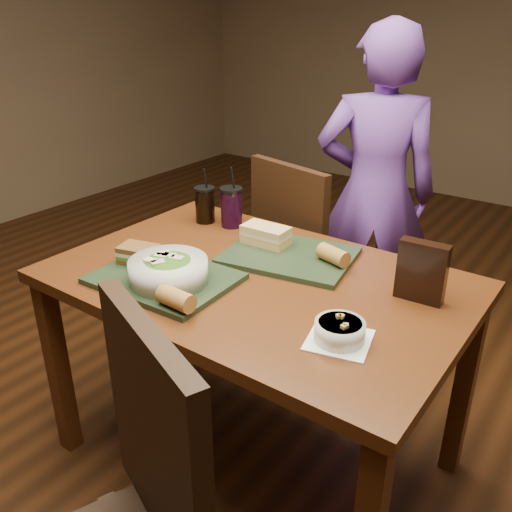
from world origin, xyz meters
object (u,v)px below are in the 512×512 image
Objects in this scene: tray_near at (165,278)px; baguette_far at (333,255)px; dining_table at (256,301)px; chair_far at (299,254)px; cup_cola at (205,204)px; chip_bag at (422,272)px; salad_bowl at (168,269)px; sandwich_far at (266,235)px; tray_far at (289,256)px; diner at (375,194)px; soup_bowl at (340,331)px; cup_berry at (231,207)px; sandwich_near at (139,254)px; baguette_near at (176,299)px.

baguette_far reaches higher than tray_near.
chair_far reaches higher than dining_table.
cup_cola reaches higher than chip_bag.
salad_bowl is 1.43× the size of sandwich_far.
sandwich_far is at bearing 169.46° from tray_far.
diner is at bearing 86.39° from sandwich_far.
soup_bowl is 0.86m from cup_berry.
cup_cola reaches higher than salad_bowl.
sandwich_near is at bearing -77.21° from cup_cola.
tray_far is 0.12m from sandwich_far.
diner reaches higher than sandwich_near.
baguette_far is 0.62m from cup_cola.
tray_near is at bearing 144.50° from baguette_near.
cup_cola is at bearing 119.55° from salad_bowl.
tray_far is at bearing 137.41° from soup_bowl.
cup_berry is (-0.16, 0.51, 0.02)m from salad_bowl.
chip_bag reaches higher than sandwich_near.
sandwich_far is at bearing 61.41° from diner.
chair_far is 0.45m from diner.
sandwich_near reaches higher than tray_near.
sandwich_near is (-0.73, -0.00, 0.02)m from soup_bowl.
tray_near is at bearing -133.76° from baguette_far.
cup_cola is at bearing 102.79° from sandwich_near.
baguette_near is at bearing -35.50° from tray_near.
sandwich_far reaches higher than tray_near.
tray_near is 0.43m from tray_far.
baguette_near is (0.06, -0.51, -0.01)m from sandwich_far.
salad_bowl is 1.01× the size of cup_berry.
dining_table is 0.20m from tray_far.
sandwich_near is (-0.29, -1.16, 0.05)m from diner.
diner reaches higher than chair_far.
tray_near is at bearing 156.09° from salad_bowl.
diner is 0.99m from chip_bag.
sandwich_far is (-0.11, 0.02, 0.04)m from tray_far.
tray_far is 2.20× the size of soup_bowl.
cup_berry is (-0.11, -0.33, 0.29)m from chair_far.
baguette_near is at bearing -55.43° from cup_cola.
diner reaches higher than dining_table.
dining_table is 3.10× the size of tray_near.
baguette_far is at bearing 67.73° from baguette_near.
salad_bowl reaches higher than soup_bowl.
cup_cola is at bearing -121.61° from chair_far.
tray_near and tray_far have the same top height.
chip_bag is (0.64, 0.37, 0.03)m from salad_bowl.
dining_table is at bearing 82.12° from baguette_near.
diner reaches higher than sandwich_far.
sandwich_far is 0.58m from chip_bag.
tray_near is at bearing -89.06° from chair_far.
cup_cola is 0.12m from cup_berry.
chip_bag is at bearing 21.98° from sandwich_near.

